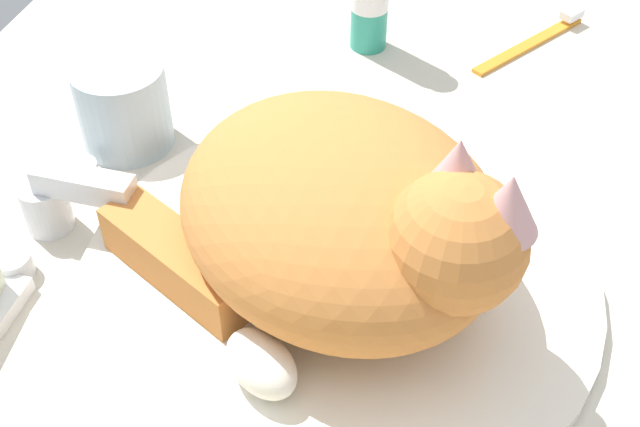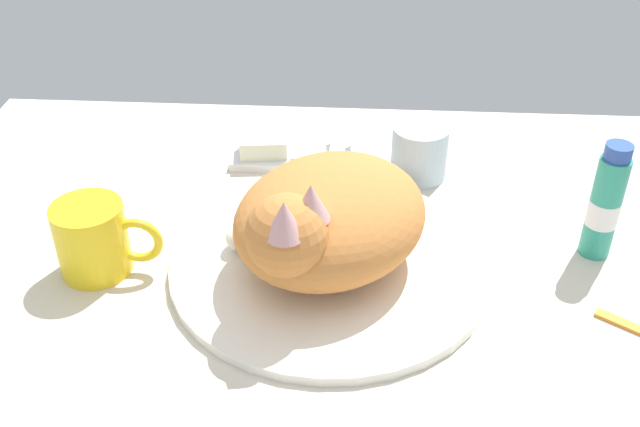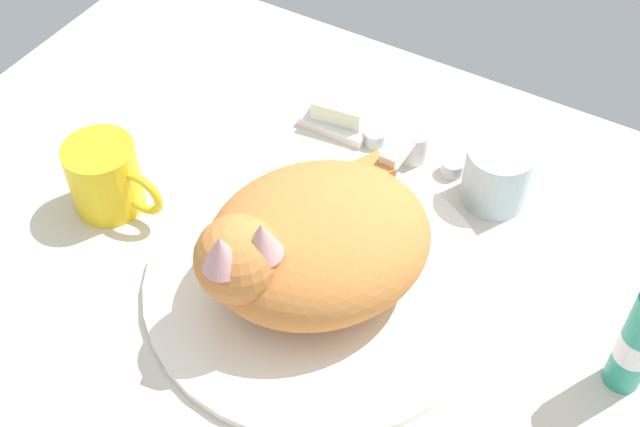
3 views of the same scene
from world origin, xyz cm
name	(u,v)px [view 2 (image 2 of 3)]	position (x,y,z in cm)	size (l,w,h in cm)	color
ground_plane	(330,278)	(0.00, 0.00, -1.50)	(110.00, 82.50, 3.00)	beige
sink_basin	(330,264)	(0.00, 0.00, 0.59)	(36.81, 36.81, 1.19)	white
faucet	(338,155)	(0.00, 21.61, 2.55)	(13.22, 9.32, 6.02)	silver
cat	(324,219)	(-0.69, -0.76, 7.35)	(29.74, 32.16, 14.66)	#D17F3D
coffee_mug	(94,239)	(-26.49, -1.84, 4.29)	(12.17, 8.06, 8.58)	yellow
rinse_cup	(419,152)	(11.00, 21.15, 3.72)	(7.58, 7.58, 7.44)	silver
soap_dish	(264,158)	(-10.63, 23.73, 0.60)	(9.00, 6.40, 1.20)	white
soap_bar	(263,146)	(-10.63, 23.73, 2.51)	(6.55, 4.41, 2.61)	silver
toothpaste_bottle	(605,204)	(31.10, 4.98, 6.80)	(3.61, 3.61, 14.56)	teal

